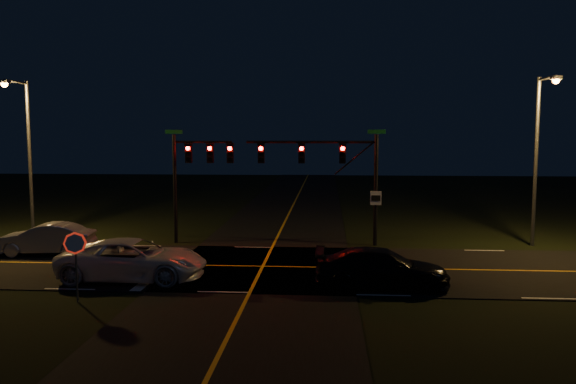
# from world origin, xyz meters

# --- Properties ---
(ground) EXTENTS (120.00, 120.00, 0.00)m
(ground) POSITION_xyz_m (0.00, 0.00, 0.00)
(ground) COLOR black
(ground) RESTS_ON ground
(road_ew) EXTENTS (120.00, 9.00, 0.04)m
(road_ew) POSITION_xyz_m (0.00, 0.00, 0.02)
(road_ew) COLOR black
(road_ew) RESTS_ON ground
(road_ns) EXTENTS (8.00, 120.00, 0.04)m
(road_ns) POSITION_xyz_m (0.00, 0.00, 0.02)
(road_ns) COLOR black
(road_ns) RESTS_ON ground
(lane_markings) EXTENTS (120.00, 120.00, 0.01)m
(lane_markings) POSITION_xyz_m (0.24, -0.10, 0.04)
(lane_markings) COLOR #F1AB1C
(lane_markings) RESTS_ON ground
(streetlight_nw) EXTENTS (0.50, 2.46, 9.00)m
(streetlight_nw) POSITION_xyz_m (-14.00, 5.64, 5.34)
(streetlight_nw) COLOR #4E5156
(streetlight_nw) RESTS_ON ground
(streetlight_ne) EXTENTS (0.50, 2.46, 9.00)m
(streetlight_ne) POSITION_xyz_m (14.00, 5.64, 5.34)
(streetlight_ne) COLOR #4E5156
(streetlight_ne) RESTS_ON ground
(signal_mast_ne) EXTENTS (7.47, 0.41, 6.26)m
(signal_mast_ne) POSITION_xyz_m (3.14, 5.49, 4.35)
(signal_mast_ne) COLOR black
(signal_mast_ne) RESTS_ON ground
(signal_mast_nw) EXTENTS (3.77, 0.41, 6.26)m
(signal_mast_nw) POSITION_xyz_m (-4.39, 5.49, 4.26)
(signal_mast_nw) COLOR black
(signal_mast_nw) RESTS_ON ground
(stop_sign) EXTENTS (0.75, 0.33, 2.55)m
(stop_sign) POSITION_xyz_m (-6.00, -5.83, 1.84)
(stop_sign) COLOR #4E5156
(stop_sign) RESTS_ON ground
(pickup_white) EXTENTS (2.84, 6.00, 1.66)m
(pickup_white) POSITION_xyz_m (-5.03, -2.67, 0.83)
(pickup_white) COLOR silver
(pickup_white) RESTS_ON ground
(suv_dark) EXTENTS (2.31, 5.28, 1.51)m
(suv_dark) POSITION_xyz_m (5.04, -3.13, 0.75)
(suv_dark) COLOR black
(suv_dark) RESTS_ON ground
(sedan_silver) EXTENTS (2.86, 5.12, 1.55)m
(sedan_silver) POSITION_xyz_m (-11.12, 1.83, 0.77)
(sedan_silver) COLOR #9A9CA2
(sedan_silver) RESTS_ON ground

